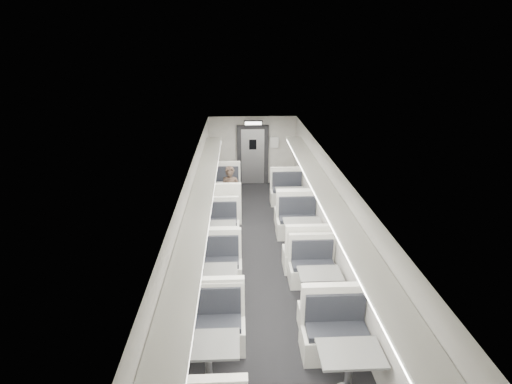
{
  "coord_description": "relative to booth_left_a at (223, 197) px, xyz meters",
  "views": [
    {
      "loc": [
        -0.52,
        -7.55,
        4.82
      ],
      "look_at": [
        -0.08,
        1.87,
        1.22
      ],
      "focal_mm": 28.0,
      "sensor_mm": 36.0,
      "label": 1
    }
  ],
  "objects": [
    {
      "name": "window_d",
      "position": [
        -0.49,
        -6.86,
        0.95
      ],
      "size": [
        0.02,
        1.18,
        0.84
      ],
      "primitive_type": "cube",
      "color": "black",
      "rests_on": "room"
    },
    {
      "name": "wall_notice",
      "position": [
        1.75,
        2.26,
        1.1
      ],
      "size": [
        0.32,
        0.02,
        0.4
      ],
      "primitive_type": "cube",
      "color": "silver",
      "rests_on": "room"
    },
    {
      "name": "booth_left_a",
      "position": [
        0.0,
        0.0,
        0.0
      ],
      "size": [
        1.1,
        2.24,
        1.2
      ],
      "color": "silver",
      "rests_on": "room"
    },
    {
      "name": "booth_left_b",
      "position": [
        0.0,
        -2.53,
        -0.05
      ],
      "size": [
        0.96,
        1.95,
        1.05
      ],
      "color": "silver",
      "rests_on": "room"
    },
    {
      "name": "window_c",
      "position": [
        -0.49,
        -4.66,
        0.95
      ],
      "size": [
        0.02,
        1.18,
        0.84
      ],
      "primitive_type": "cube",
      "color": "black",
      "rests_on": "room"
    },
    {
      "name": "vestibule_door",
      "position": [
        1.0,
        2.27,
        0.64
      ],
      "size": [
        1.1,
        0.13,
        2.1
      ],
      "color": "black",
      "rests_on": "room"
    },
    {
      "name": "booth_right_b",
      "position": [
        2.0,
        -2.66,
        -0.01
      ],
      "size": [
        1.09,
        2.2,
        1.18
      ],
      "color": "silver",
      "rests_on": "room"
    },
    {
      "name": "luggage_rack_left",
      "position": [
        -0.24,
        -3.96,
        1.52
      ],
      "size": [
        0.46,
        10.4,
        0.09
      ],
      "color": "silver",
      "rests_on": "room"
    },
    {
      "name": "passenger",
      "position": [
        0.25,
        -0.71,
        0.38
      ],
      "size": [
        0.62,
        0.46,
        1.56
      ],
      "primitive_type": "imported",
      "rotation": [
        0.0,
        0.0,
        -0.16
      ],
      "color": "black",
      "rests_on": "room"
    },
    {
      "name": "booth_right_d",
      "position": [
        2.0,
        -6.9,
        -0.01
      ],
      "size": [
        1.09,
        2.21,
        1.18
      ],
      "color": "silver",
      "rests_on": "room"
    },
    {
      "name": "luggage_rack_right",
      "position": [
        2.24,
        -3.96,
        1.52
      ],
      "size": [
        0.46,
        10.4,
        0.09
      ],
      "color": "silver",
      "rests_on": "room"
    },
    {
      "name": "booth_left_d",
      "position": [
        0.0,
        -6.65,
        -0.0
      ],
      "size": [
        1.1,
        2.23,
        1.2
      ],
      "color": "silver",
      "rests_on": "room"
    },
    {
      "name": "booth_right_a",
      "position": [
        2.0,
        -0.41,
        -0.02
      ],
      "size": [
        1.04,
        2.11,
        1.13
      ],
      "color": "silver",
      "rests_on": "room"
    },
    {
      "name": "window_b",
      "position": [
        -0.49,
        -2.46,
        0.95
      ],
      "size": [
        0.02,
        1.18,
        0.84
      ],
      "primitive_type": "cube",
      "color": "black",
      "rests_on": "room"
    },
    {
      "name": "booth_left_c",
      "position": [
        0.0,
        -4.66,
        -0.02
      ],
      "size": [
        1.04,
        2.12,
        1.13
      ],
      "color": "silver",
      "rests_on": "room"
    },
    {
      "name": "exit_sign",
      "position": [
        1.0,
        1.78,
        1.88
      ],
      "size": [
        0.62,
        0.12,
        0.16
      ],
      "color": "black",
      "rests_on": "room"
    },
    {
      "name": "room",
      "position": [
        1.0,
        -3.66,
        0.8
      ],
      "size": [
        3.24,
        12.24,
        2.64
      ],
      "color": "black",
      "rests_on": "ground"
    },
    {
      "name": "window_a",
      "position": [
        -0.49,
        -0.26,
        0.95
      ],
      "size": [
        0.02,
        1.18,
        0.84
      ],
      "primitive_type": "cube",
      "color": "black",
      "rests_on": "room"
    },
    {
      "name": "booth_right_c",
      "position": [
        2.0,
        -4.76,
        -0.04
      ],
      "size": [
        0.98,
        1.99,
        1.06
      ],
      "color": "silver",
      "rests_on": "room"
    }
  ]
}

